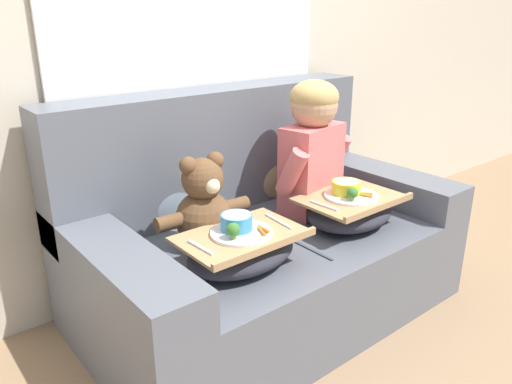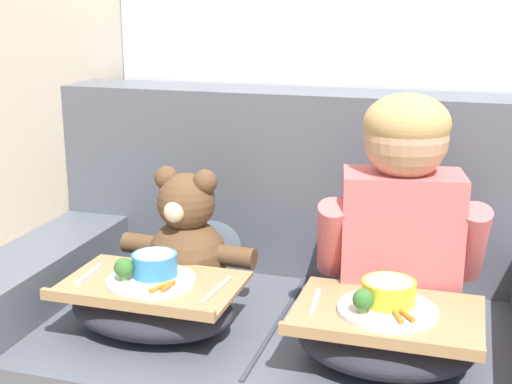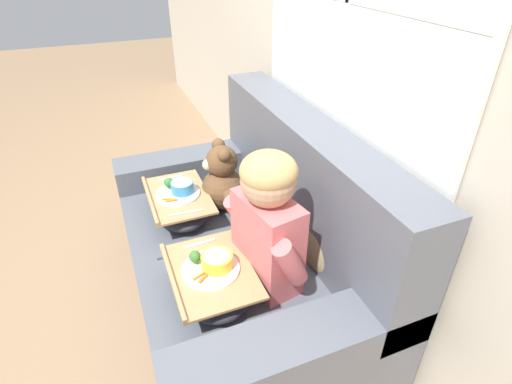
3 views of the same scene
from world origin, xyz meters
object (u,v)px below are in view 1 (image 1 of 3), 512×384
(couch, at_px, (257,238))
(child_figure, at_px, (313,141))
(throw_pillow_behind_teddy, at_px, (171,193))
(lap_tray_teddy, at_px, (242,249))
(lap_tray_child, at_px, (350,210))
(throw_pillow_behind_child, at_px, (275,167))
(teddy_bear, at_px, (204,208))

(couch, bearing_deg, child_figure, -6.69)
(throw_pillow_behind_teddy, bearing_deg, lap_tray_teddy, -90.05)
(child_figure, bearing_deg, throw_pillow_behind_teddy, 156.76)
(throw_pillow_behind_teddy, xyz_separation_m, lap_tray_teddy, (-0.00, -0.51, -0.08))
(throw_pillow_behind_teddy, xyz_separation_m, lap_tray_child, (0.61, -0.51, -0.08))
(child_figure, distance_m, lap_tray_teddy, 0.71)
(throw_pillow_behind_child, bearing_deg, lap_tray_teddy, -140.12)
(couch, bearing_deg, throw_pillow_behind_child, 36.58)
(throw_pillow_behind_child, distance_m, lap_tray_teddy, 0.80)
(couch, height_order, throw_pillow_behind_child, couch)
(couch, height_order, throw_pillow_behind_teddy, couch)
(teddy_bear, height_order, lap_tray_teddy, teddy_bear)
(throw_pillow_behind_child, height_order, child_figure, child_figure)
(couch, bearing_deg, lap_tray_child, -42.96)
(child_figure, bearing_deg, throw_pillow_behind_child, 90.05)
(couch, distance_m, throw_pillow_behind_child, 0.45)
(child_figure, relative_size, lap_tray_teddy, 1.35)
(lap_tray_child, bearing_deg, throw_pillow_behind_teddy, 140.09)
(throw_pillow_behind_child, distance_m, child_figure, 0.32)
(lap_tray_child, bearing_deg, couch, 137.04)
(lap_tray_child, relative_size, lap_tray_teddy, 0.96)
(couch, relative_size, lap_tray_child, 3.73)
(couch, bearing_deg, lap_tray_teddy, -137.12)
(child_figure, xyz_separation_m, lap_tray_child, (-0.00, -0.25, -0.27))
(couch, bearing_deg, throw_pillow_behind_teddy, 143.42)
(couch, xyz_separation_m, throw_pillow_behind_child, (0.31, 0.23, 0.23))
(teddy_bear, bearing_deg, throw_pillow_behind_child, 23.58)
(couch, relative_size, lap_tray_teddy, 3.58)
(throw_pillow_behind_child, bearing_deg, child_figure, -89.95)
(teddy_bear, xyz_separation_m, lap_tray_teddy, (-0.00, -0.24, -0.09))
(throw_pillow_behind_child, bearing_deg, lap_tray_child, -90.06)
(throw_pillow_behind_child, distance_m, teddy_bear, 0.67)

